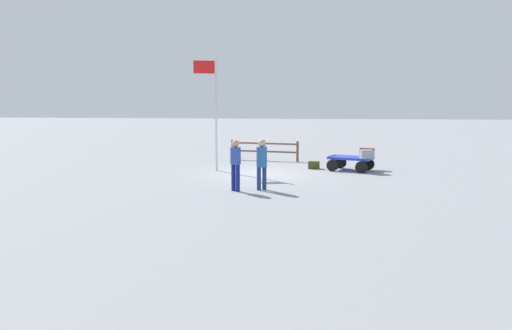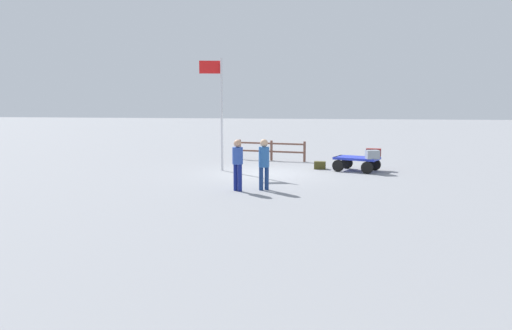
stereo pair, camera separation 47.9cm
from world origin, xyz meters
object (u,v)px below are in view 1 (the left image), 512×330
suitcase_grey (314,165)px  luggage_cart (350,160)px  suitcase_tan (367,154)px  suitcase_maroon (367,152)px  worker_trailing (236,161)px  flagpole (213,104)px  worker_lead (262,160)px

suitcase_grey → luggage_cart: bearing=165.8°
suitcase_tan → luggage_cart: bearing=-42.4°
suitcase_maroon → worker_trailing: worker_trailing is taller
flagpole → worker_trailing: bearing=109.5°
suitcase_grey → flagpole: bearing=14.4°
luggage_cart → flagpole: size_ratio=0.44×
worker_trailing → flagpole: (1.65, -4.66, 1.80)m
flagpole → suitcase_maroon: bearing=-170.0°
suitcase_grey → worker_trailing: size_ratio=0.30×
worker_trailing → flagpole: 5.26m
suitcase_tan → flagpole: size_ratio=0.13×
luggage_cart → worker_trailing: size_ratio=1.21×
suitcase_grey → worker_trailing: worker_trailing is taller
suitcase_tan → suitcase_grey: (2.15, -0.95, -0.61)m
suitcase_maroon → flagpole: flagpole is taller
suitcase_maroon → suitcase_grey: size_ratio=1.31×
suitcase_tan → worker_lead: size_ratio=0.35×
suitcase_tan → worker_trailing: size_ratio=0.35×
luggage_cart → flagpole: bearing=6.9°
worker_trailing → flagpole: size_ratio=0.36×
suitcase_maroon → worker_trailing: (4.83, 5.81, 0.26)m
luggage_cart → suitcase_tan: suitcase_tan is taller
worker_lead → worker_trailing: worker_lead is taller
worker_lead → flagpole: (2.49, -4.37, 1.81)m
worker_lead → flagpole: flagpole is taller
suitcase_grey → worker_lead: bearing=72.4°
worker_lead → worker_trailing: size_ratio=1.00×
worker_lead → worker_trailing: bearing=19.5°
flagpole → luggage_cart: bearing=-173.1°
worker_trailing → worker_lead: bearing=-160.5°
suitcase_maroon → worker_trailing: 7.56m
suitcase_maroon → flagpole: size_ratio=0.14×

